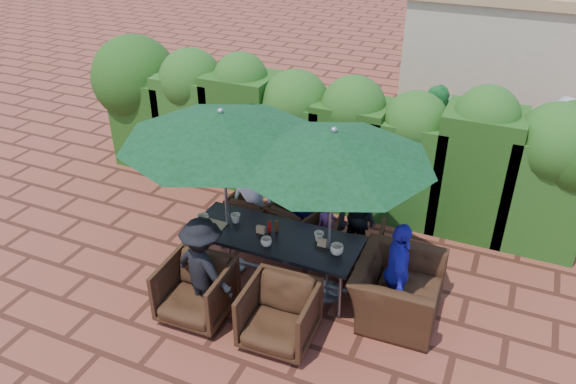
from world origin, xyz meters
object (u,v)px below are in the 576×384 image
at_px(dining_table, 275,240).
at_px(chair_end_right, 398,282).
at_px(umbrella_left, 221,127).
at_px(chair_near_left, 196,288).
at_px(umbrella_right, 333,146).
at_px(chair_far_mid, 297,221).
at_px(chair_far_right, 358,242).
at_px(chair_near_right, 279,312).
at_px(chair_far_left, 255,210).

xyz_separation_m(dining_table, chair_end_right, (1.71, -0.01, -0.15)).
distance_m(umbrella_left, chair_near_left, 2.06).
bearing_deg(dining_table, umbrella_right, 1.65).
height_order(chair_far_mid, chair_near_left, chair_near_left).
bearing_deg(chair_far_right, chair_near_right, 69.68).
distance_m(umbrella_left, chair_near_right, 2.40).
bearing_deg(chair_far_mid, chair_end_right, 167.75).
relative_size(umbrella_right, chair_far_left, 3.46).
height_order(dining_table, chair_end_right, chair_end_right).
bearing_deg(chair_end_right, dining_table, 87.53).
bearing_deg(chair_far_left, chair_near_left, 99.18).
bearing_deg(umbrella_right, chair_near_right, -102.75).
bearing_deg(chair_far_left, chair_far_mid, -178.82).
xyz_separation_m(chair_far_left, chair_far_mid, (0.73, -0.03, 0.02)).
distance_m(umbrella_left, chair_end_right, 2.96).
bearing_deg(umbrella_right, chair_near_left, -142.49).
bearing_deg(chair_far_left, umbrella_right, 151.90).
distance_m(umbrella_left, chair_far_left, 2.12).
distance_m(dining_table, chair_near_right, 1.18).
distance_m(chair_far_left, chair_near_left, 2.06).
relative_size(chair_far_right, chair_near_right, 0.81).
bearing_deg(chair_far_right, chair_end_right, 123.92).
bearing_deg(umbrella_left, chair_far_mid, 57.23).
height_order(umbrella_right, chair_far_left, umbrella_right).
relative_size(chair_far_left, chair_near_left, 0.83).
height_order(umbrella_right, chair_far_mid, umbrella_right).
relative_size(chair_far_mid, chair_far_right, 1.06).
distance_m(chair_far_mid, chair_near_left, 2.09).
bearing_deg(chair_near_right, chair_far_right, 75.69).
bearing_deg(chair_far_mid, dining_table, 111.62).
distance_m(dining_table, umbrella_right, 1.72).
xyz_separation_m(umbrella_left, chair_near_right, (1.25, -1.02, -1.78)).
bearing_deg(chair_far_left, dining_table, 132.88).
distance_m(umbrella_right, chair_far_right, 2.05).
xyz_separation_m(umbrella_right, chair_near_left, (-1.39, -1.07, -1.78)).
relative_size(chair_near_left, chair_near_right, 1.01).
xyz_separation_m(dining_table, chair_far_right, (0.93, 0.85, -0.32)).
relative_size(umbrella_left, chair_far_left, 3.69).
distance_m(chair_near_left, chair_end_right, 2.56).
height_order(dining_table, chair_far_left, dining_table).
bearing_deg(umbrella_left, chair_far_left, 95.71).
xyz_separation_m(chair_far_left, chair_far_right, (1.75, -0.15, -0.01)).
xyz_separation_m(umbrella_right, chair_far_right, (0.16, 0.83, -1.86)).
relative_size(umbrella_left, chair_far_right, 3.77).
distance_m(dining_table, chair_near_left, 1.24).
relative_size(dining_table, umbrella_left, 0.88).
bearing_deg(chair_near_left, umbrella_left, 93.10).
relative_size(chair_far_mid, chair_near_left, 0.86).
bearing_deg(chair_far_left, chair_near_right, 127.28).
bearing_deg(chair_near_left, chair_far_mid, 73.10).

